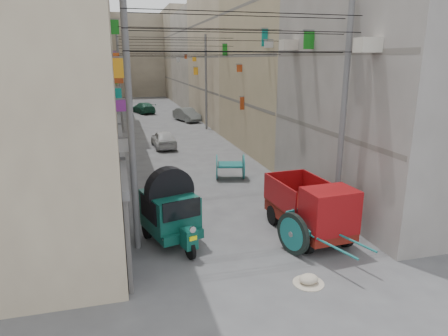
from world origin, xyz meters
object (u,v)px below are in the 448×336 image
object	(u,v)px
second_cart	(230,166)
distant_car_white	(164,139)
mini_truck	(314,212)
tonga_cart	(308,229)
auto_rickshaw	(170,209)
distant_car_grey	(187,115)
feed_sack	(309,279)
distant_car_green	(144,108)
horse	(286,201)

from	to	relation	value
second_cart	distant_car_white	world-z (taller)	second_cart
mini_truck	tonga_cart	bearing A→B (deg)	-134.86
auto_rickshaw	tonga_cart	world-z (taller)	auto_rickshaw
mini_truck	distant_car_grey	bearing A→B (deg)	84.96
distant_car_grey	tonga_cart	bearing A→B (deg)	-108.62
tonga_cart	distant_car_grey	distance (m)	28.52
tonga_cart	feed_sack	bearing A→B (deg)	-132.38
distant_car_white	mini_truck	bearing A→B (deg)	98.30
tonga_cart	mini_truck	world-z (taller)	mini_truck
tonga_cart	second_cart	bearing A→B (deg)	74.63
feed_sack	tonga_cart	bearing A→B (deg)	64.84
second_cart	distant_car_grey	world-z (taller)	distant_car_grey
auto_rickshaw	tonga_cart	distance (m)	4.55
mini_truck	distant_car_green	bearing A→B (deg)	91.20
auto_rickshaw	feed_sack	distance (m)	4.99
horse	second_cart	bearing A→B (deg)	-70.01
auto_rickshaw	second_cart	distance (m)	7.67
auto_rickshaw	second_cart	bearing A→B (deg)	43.01
mini_truck	distant_car_green	world-z (taller)	mini_truck
auto_rickshaw	distant_car_green	size ratio (longest dim) A/B	0.70
mini_truck	feed_sack	xyz separation A→B (m)	(-1.41, -2.51, -0.86)
mini_truck	feed_sack	distance (m)	3.00
mini_truck	distant_car_grey	world-z (taller)	mini_truck
horse	distant_car_white	distance (m)	14.55
mini_truck	distant_car_grey	xyz separation A→B (m)	(0.47, 27.91, -0.34)
feed_sack	auto_rickshaw	bearing A→B (deg)	132.41
tonga_cart	distant_car_white	size ratio (longest dim) A/B	0.90
mini_truck	distant_car_white	size ratio (longest dim) A/B	1.06
second_cart	distant_car_white	bearing A→B (deg)	120.00
tonga_cart	distant_car_white	distance (m)	16.96
feed_sack	distant_car_grey	distance (m)	30.48
auto_rickshaw	horse	xyz separation A→B (m)	(4.51, 0.83, -0.41)
horse	distant_car_grey	bearing A→B (deg)	-77.21
distant_car_grey	second_cart	bearing A→B (deg)	-110.18
auto_rickshaw	distant_car_green	xyz separation A→B (m)	(1.44, 34.29, -0.56)
horse	distant_car_green	distance (m)	33.61
horse	distant_car_grey	world-z (taller)	horse
auto_rickshaw	tonga_cart	xyz separation A→B (m)	(4.20, -1.69, -0.46)
auto_rickshaw	distant_car_green	world-z (taller)	auto_rickshaw
distant_car_grey	distant_car_green	distance (m)	8.36
horse	distant_car_grey	distance (m)	26.00
feed_sack	horse	bearing A→B (deg)	74.72
horse	distant_car_white	size ratio (longest dim) A/B	0.50
tonga_cart	distant_car_grey	bearing A→B (deg)	70.80
mini_truck	horse	bearing A→B (deg)	91.89
tonga_cart	mini_truck	size ratio (longest dim) A/B	0.85
tonga_cart	horse	size ratio (longest dim) A/B	1.79
distant_car_grey	distant_car_green	xyz separation A→B (m)	(-3.74, 7.48, -0.04)
feed_sack	distant_car_white	size ratio (longest dim) A/B	0.15
auto_rickshaw	mini_truck	world-z (taller)	mini_truck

